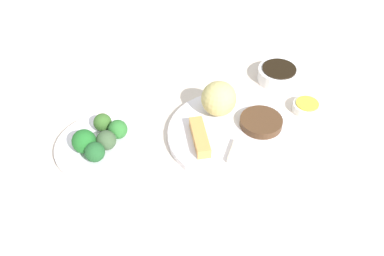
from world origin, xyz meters
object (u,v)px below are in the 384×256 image
(main_plate, at_px, (231,135))
(sauce_ramekin_hot_mustard, at_px, (306,107))
(broccoli_plate, at_px, (102,147))
(soy_sauce_bowl, at_px, (278,75))

(main_plate, bearing_deg, sauce_ramekin_hot_mustard, 139.57)
(main_plate, height_order, broccoli_plate, main_plate)
(broccoli_plate, relative_size, sauce_ramekin_hot_mustard, 3.08)
(soy_sauce_bowl, bearing_deg, main_plate, -9.40)
(main_plate, distance_m, soy_sauce_bowl, 0.26)
(main_plate, distance_m, sauce_ramekin_hot_mustard, 0.21)
(broccoli_plate, xyz_separation_m, soy_sauce_bowl, (-0.40, 0.29, 0.01))
(broccoli_plate, bearing_deg, main_plate, 120.46)
(main_plate, bearing_deg, broccoli_plate, -59.54)
(main_plate, relative_size, sauce_ramekin_hot_mustard, 4.32)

